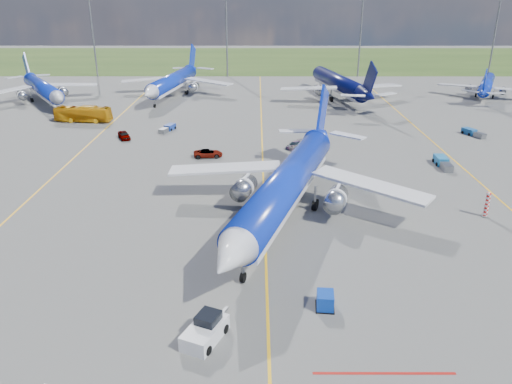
{
  "coord_description": "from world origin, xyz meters",
  "views": [
    {
      "loc": [
        -0.88,
        -45.41,
        24.81
      ],
      "look_at": [
        -1.0,
        5.73,
        4.0
      ],
      "focal_mm": 35.0,
      "sensor_mm": 36.0,
      "label": 1
    }
  ],
  "objects_px": {
    "bg_jet_nw": "(45,103)",
    "bg_jet_n": "(338,99)",
    "baggage_tug_c": "(168,128)",
    "bg_jet_ne": "(485,96)",
    "apron_bus": "(83,114)",
    "service_car_a": "(124,135)",
    "baggage_tug_e": "(473,133)",
    "pushback_tug": "(206,330)",
    "warning_post": "(487,205)",
    "main_airliner": "(286,216)",
    "uld_container": "(325,300)",
    "baggage_tug_w": "(443,163)",
    "service_car_c": "(295,145)",
    "service_car_b": "(208,153)",
    "bg_jet_nnw": "(174,96)"
  },
  "relations": [
    {
      "from": "bg_jet_nw",
      "to": "baggage_tug_c",
      "type": "height_order",
      "value": "bg_jet_nw"
    },
    {
      "from": "bg_jet_nw",
      "to": "bg_jet_n",
      "type": "bearing_deg",
      "value": -30.14
    },
    {
      "from": "baggage_tug_e",
      "to": "bg_jet_ne",
      "type": "bearing_deg",
      "value": 40.92
    },
    {
      "from": "pushback_tug",
      "to": "apron_bus",
      "type": "bearing_deg",
      "value": 138.56
    },
    {
      "from": "bg_jet_nw",
      "to": "bg_jet_ne",
      "type": "distance_m",
      "value": 107.63
    },
    {
      "from": "main_airliner",
      "to": "baggage_tug_e",
      "type": "xyz_separation_m",
      "value": [
        36.0,
        35.05,
        0.51
      ]
    },
    {
      "from": "uld_container",
      "to": "service_car_b",
      "type": "bearing_deg",
      "value": 113.66
    },
    {
      "from": "apron_bus",
      "to": "baggage_tug_e",
      "type": "distance_m",
      "value": 75.17
    },
    {
      "from": "bg_jet_n",
      "to": "uld_container",
      "type": "bearing_deg",
      "value": 69.56
    },
    {
      "from": "baggage_tug_e",
      "to": "warning_post",
      "type": "bearing_deg",
      "value": -132.96
    },
    {
      "from": "apron_bus",
      "to": "uld_container",
      "type": "bearing_deg",
      "value": -141.4
    },
    {
      "from": "bg_jet_nnw",
      "to": "service_car_a",
      "type": "distance_m",
      "value": 38.8
    },
    {
      "from": "pushback_tug",
      "to": "warning_post",
      "type": "bearing_deg",
      "value": 59.7
    },
    {
      "from": "bg_jet_n",
      "to": "apron_bus",
      "type": "xyz_separation_m",
      "value": [
        -54.75,
        -23.08,
        1.58
      ]
    },
    {
      "from": "warning_post",
      "to": "service_car_c",
      "type": "bearing_deg",
      "value": 127.05
    },
    {
      "from": "bg_jet_ne",
      "to": "apron_bus",
      "type": "xyz_separation_m",
      "value": [
        -92.15,
        -26.39,
        1.58
      ]
    },
    {
      "from": "uld_container",
      "to": "service_car_b",
      "type": "xyz_separation_m",
      "value": [
        -13.5,
        40.57,
        -0.06
      ]
    },
    {
      "from": "warning_post",
      "to": "bg_jet_ne",
      "type": "height_order",
      "value": "bg_jet_ne"
    },
    {
      "from": "service_car_c",
      "to": "baggage_tug_e",
      "type": "height_order",
      "value": "service_car_c"
    },
    {
      "from": "uld_container",
      "to": "service_car_c",
      "type": "height_order",
      "value": "uld_container"
    },
    {
      "from": "service_car_b",
      "to": "service_car_c",
      "type": "distance_m",
      "value": 14.94
    },
    {
      "from": "baggage_tug_w",
      "to": "bg_jet_nw",
      "type": "bearing_deg",
      "value": 151.66
    },
    {
      "from": "bg_jet_nnw",
      "to": "bg_jet_n",
      "type": "bearing_deg",
      "value": 5.16
    },
    {
      "from": "main_airliner",
      "to": "baggage_tug_e",
      "type": "relative_size",
      "value": 9.06
    },
    {
      "from": "uld_container",
      "to": "service_car_a",
      "type": "relative_size",
      "value": 0.42
    },
    {
      "from": "baggage_tug_e",
      "to": "pushback_tug",
      "type": "bearing_deg",
      "value": -150.32
    },
    {
      "from": "service_car_c",
      "to": "baggage_tug_w",
      "type": "distance_m",
      "value": 23.62
    },
    {
      "from": "baggage_tug_e",
      "to": "apron_bus",
      "type": "bearing_deg",
      "value": 149.02
    },
    {
      "from": "uld_container",
      "to": "bg_jet_nw",
      "type": "bearing_deg",
      "value": 129.61
    },
    {
      "from": "service_car_c",
      "to": "bg_jet_nnw",
      "type": "bearing_deg",
      "value": 160.12
    },
    {
      "from": "main_airliner",
      "to": "service_car_a",
      "type": "relative_size",
      "value": 10.91
    },
    {
      "from": "bg_jet_n",
      "to": "apron_bus",
      "type": "relative_size",
      "value": 3.7
    },
    {
      "from": "bg_jet_nw",
      "to": "service_car_b",
      "type": "xyz_separation_m",
      "value": [
        42.41,
        -41.19,
        0.64
      ]
    },
    {
      "from": "warning_post",
      "to": "service_car_b",
      "type": "xyz_separation_m",
      "value": [
        -34.67,
        22.35,
        -0.86
      ]
    },
    {
      "from": "pushback_tug",
      "to": "baggage_tug_c",
      "type": "xyz_separation_m",
      "value": [
        -13.0,
        60.55,
        -0.3
      ]
    },
    {
      "from": "service_car_a",
      "to": "baggage_tug_c",
      "type": "relative_size",
      "value": 0.86
    },
    {
      "from": "bg_jet_nnw",
      "to": "baggage_tug_e",
      "type": "relative_size",
      "value": 8.13
    },
    {
      "from": "warning_post",
      "to": "uld_container",
      "type": "xyz_separation_m",
      "value": [
        -21.17,
        -18.22,
        -0.8
      ]
    },
    {
      "from": "service_car_c",
      "to": "apron_bus",
      "type": "bearing_deg",
      "value": -165.0
    },
    {
      "from": "apron_bus",
      "to": "baggage_tug_w",
      "type": "bearing_deg",
      "value": -107.48
    },
    {
      "from": "bg_jet_nw",
      "to": "baggage_tug_w",
      "type": "relative_size",
      "value": 6.72
    },
    {
      "from": "bg_jet_nnw",
      "to": "baggage_tug_c",
      "type": "relative_size",
      "value": 8.39
    },
    {
      "from": "bg_jet_nnw",
      "to": "pushback_tug",
      "type": "xyz_separation_m",
      "value": [
        16.99,
        -93.72,
        0.79
      ]
    },
    {
      "from": "bg_jet_nw",
      "to": "apron_bus",
      "type": "xyz_separation_m",
      "value": [
        15.18,
        -18.33,
        1.58
      ]
    },
    {
      "from": "baggage_tug_w",
      "to": "apron_bus",
      "type": "bearing_deg",
      "value": 158.5
    },
    {
      "from": "bg_jet_ne",
      "to": "service_car_a",
      "type": "height_order",
      "value": "bg_jet_ne"
    },
    {
      "from": "service_car_c",
      "to": "baggage_tug_e",
      "type": "bearing_deg",
      "value": 51.87
    },
    {
      "from": "warning_post",
      "to": "apron_bus",
      "type": "height_order",
      "value": "apron_bus"
    },
    {
      "from": "bg_jet_n",
      "to": "baggage_tug_e",
      "type": "bearing_deg",
      "value": 109.49
    },
    {
      "from": "warning_post",
      "to": "main_airliner",
      "type": "relative_size",
      "value": 0.07
    }
  ]
}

